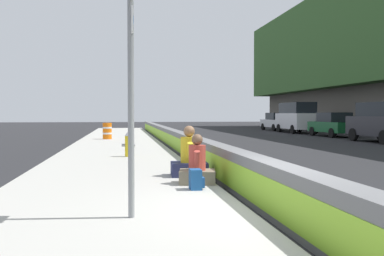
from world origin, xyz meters
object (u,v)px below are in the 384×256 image
object	(u,v)px
parked_car_far	(297,117)
parked_car_farther	(277,122)
seated_person_foreground	(197,168)
parked_car_midline	(333,124)
route_sign_post	(131,73)
parked_car_fourth	(383,122)
construction_barrel	(107,131)
fire_hydrant	(128,144)
backpack	(196,180)
seated_person_middle	(189,160)

from	to	relation	value
parked_car_far	parked_car_farther	distance (m)	5.51
seated_person_foreground	parked_car_farther	world-z (taller)	parked_car_farther
seated_person_foreground	parked_car_midline	bearing A→B (deg)	-33.26
route_sign_post	parked_car_fourth	bearing A→B (deg)	-40.97
construction_barrel	parked_car_farther	world-z (taller)	parked_car_farther
fire_hydrant	parked_car_fourth	size ratio (longest dim) A/B	0.18
parked_car_fourth	parked_car_midline	size ratio (longest dim) A/B	1.06
construction_barrel	parked_car_midline	xyz separation A→B (m)	(3.03, -15.62, 0.24)
backpack	parked_car_midline	distance (m)	24.70
parked_car_farther	parked_car_fourth	bearing A→B (deg)	179.28
seated_person_foreground	parked_car_far	world-z (taller)	parked_car_far
route_sign_post	parked_car_far	world-z (taller)	route_sign_post
parked_car_midline	parked_car_far	bearing A→B (deg)	2.23
fire_hydrant	parked_car_fourth	bearing A→B (deg)	-62.54
backpack	parked_car_far	world-z (taller)	parked_car_far
seated_person_foreground	route_sign_post	bearing A→B (deg)	153.63
backpack	parked_car_farther	world-z (taller)	parked_car_farther
route_sign_post	seated_person_middle	world-z (taller)	route_sign_post
route_sign_post	parked_car_farther	distance (m)	37.57
route_sign_post	parked_car_far	xyz separation A→B (m)	(29.10, -14.36, -0.86)
parked_car_fourth	seated_person_foreground	bearing A→B (deg)	136.53
parked_car_farther	route_sign_post	bearing A→B (deg)	157.09
construction_barrel	parked_car_fourth	distance (m)	15.78
route_sign_post	seated_person_middle	bearing A→B (deg)	-19.50
construction_barrel	backpack	bearing A→B (deg)	-172.58
parked_car_midline	parked_car_far	distance (m)	6.15
route_sign_post	seated_person_middle	distance (m)	4.67
route_sign_post	fire_hydrant	bearing A→B (deg)	-0.44
route_sign_post	construction_barrel	world-z (taller)	route_sign_post
seated_person_foreground	parked_car_fourth	size ratio (longest dim) A/B	0.22
seated_person_middle	parked_car_farther	xyz separation A→B (m)	(30.48, -13.16, 0.35)
parked_car_fourth	fire_hydrant	bearing A→B (deg)	117.46
backpack	parked_car_fourth	world-z (taller)	parked_car_fourth
parked_car_farther	backpack	bearing A→B (deg)	157.66
backpack	route_sign_post	bearing A→B (deg)	149.20
parked_car_far	parked_car_midline	bearing A→B (deg)	-177.77
parked_car_fourth	route_sign_post	bearing A→B (deg)	139.03
construction_barrel	parked_car_midline	world-z (taller)	parked_car_midline
seated_person_middle	parked_car_midline	distance (m)	23.01
fire_hydrant	seated_person_middle	bearing A→B (deg)	-164.65
parked_car_farther	construction_barrel	bearing A→B (deg)	133.11
construction_barrel	parked_car_far	world-z (taller)	parked_car_far
construction_barrel	route_sign_post	bearing A→B (deg)	-177.09
parked_car_midline	seated_person_middle	bearing A→B (deg)	145.14
construction_barrel	seated_person_foreground	bearing A→B (deg)	-171.77
seated_person_middle	backpack	world-z (taller)	seated_person_middle
seated_person_foreground	parked_car_far	bearing A→B (deg)	-26.26
parked_car_fourth	parked_car_farther	world-z (taller)	parked_car_fourth
parked_car_fourth	parked_car_farther	bearing A→B (deg)	-0.72
backpack	parked_car_midline	size ratio (longest dim) A/B	0.09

